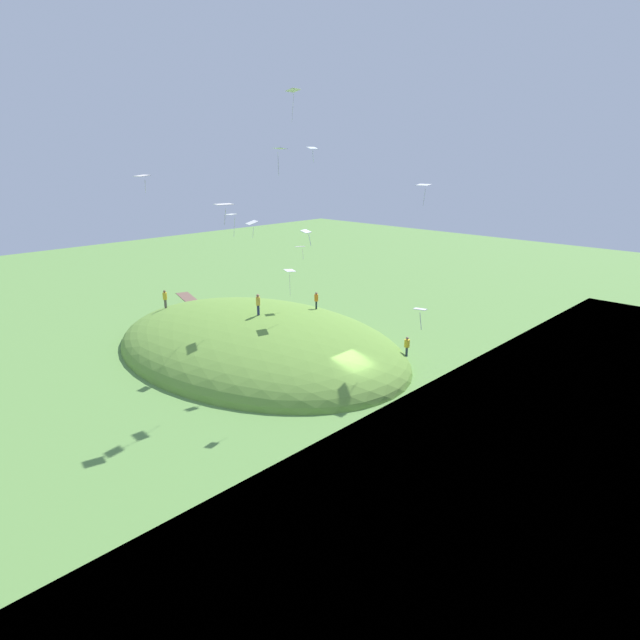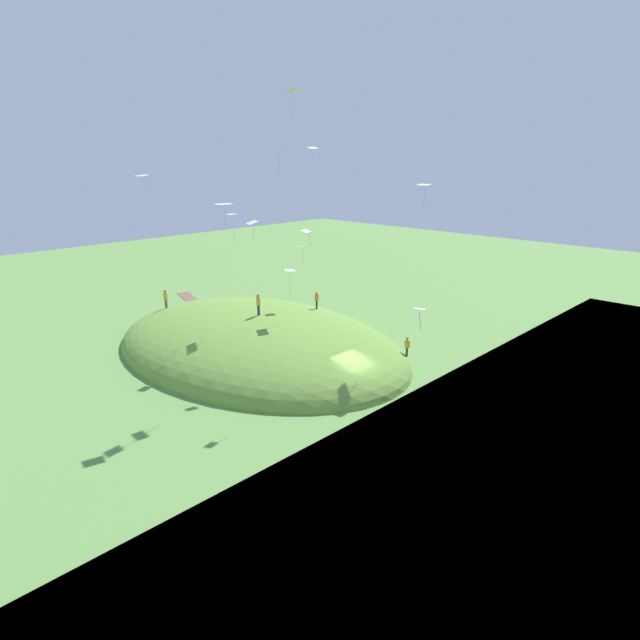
{
  "view_description": "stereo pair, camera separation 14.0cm",
  "coord_description": "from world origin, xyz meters",
  "px_view_note": "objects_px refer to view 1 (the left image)",
  "views": [
    {
      "loc": [
        -23.57,
        28.23,
        16.53
      ],
      "look_at": [
        3.24,
        0.3,
        4.68
      ],
      "focal_mm": 30.15,
      "sensor_mm": 36.0,
      "label": 1
    },
    {
      "loc": [
        -23.67,
        28.13,
        16.53
      ],
      "look_at": [
        3.24,
        0.3,
        4.68
      ],
      "focal_mm": 30.15,
      "sensor_mm": 36.0,
      "label": 2
    }
  ],
  "objects_px": {
    "kite_3": "(424,186)",
    "kite_7": "(224,205)",
    "person_with_child": "(407,344)",
    "kite_0": "(231,216)",
    "person_walking_path": "(165,297)",
    "kite_9": "(420,310)",
    "kite_1": "(312,149)",
    "kite_5": "(142,176)",
    "kite_2": "(252,223)",
    "person_near_shore": "(316,298)",
    "kite_6": "(293,92)",
    "kite_8": "(280,150)",
    "kite_4": "(300,247)",
    "person_on_hilltop": "(258,302)",
    "kite_11": "(306,232)"
  },
  "relations": [
    {
      "from": "person_on_hilltop",
      "to": "kite_4",
      "type": "bearing_deg",
      "value": 23.75
    },
    {
      "from": "kite_5",
      "to": "kite_8",
      "type": "bearing_deg",
      "value": -110.36
    },
    {
      "from": "kite_7",
      "to": "kite_6",
      "type": "bearing_deg",
      "value": -79.85
    },
    {
      "from": "person_with_child",
      "to": "kite_0",
      "type": "relative_size",
      "value": 0.9
    },
    {
      "from": "person_walking_path",
      "to": "kite_11",
      "type": "relative_size",
      "value": 1.62
    },
    {
      "from": "kite_5",
      "to": "kite_11",
      "type": "distance_m",
      "value": 11.63
    },
    {
      "from": "kite_3",
      "to": "kite_5",
      "type": "height_order",
      "value": "kite_5"
    },
    {
      "from": "kite_1",
      "to": "kite_5",
      "type": "height_order",
      "value": "kite_1"
    },
    {
      "from": "person_walking_path",
      "to": "person_with_child",
      "type": "relative_size",
      "value": 1.07
    },
    {
      "from": "kite_3",
      "to": "kite_7",
      "type": "xyz_separation_m",
      "value": [
        5.79,
        14.77,
        -0.89
      ]
    },
    {
      "from": "kite_3",
      "to": "person_near_shore",
      "type": "bearing_deg",
      "value": 10.99
    },
    {
      "from": "kite_3",
      "to": "kite_4",
      "type": "relative_size",
      "value": 1.32
    },
    {
      "from": "person_on_hilltop",
      "to": "kite_4",
      "type": "relative_size",
      "value": 1.52
    },
    {
      "from": "kite_1",
      "to": "kite_6",
      "type": "relative_size",
      "value": 0.52
    },
    {
      "from": "kite_0",
      "to": "kite_7",
      "type": "distance_m",
      "value": 8.99
    },
    {
      "from": "person_walking_path",
      "to": "kite_9",
      "type": "relative_size",
      "value": 1.44
    },
    {
      "from": "person_near_shore",
      "to": "kite_2",
      "type": "height_order",
      "value": "kite_2"
    },
    {
      "from": "person_near_shore",
      "to": "kite_11",
      "type": "bearing_deg",
      "value": 14.89
    },
    {
      "from": "kite_0",
      "to": "kite_1",
      "type": "height_order",
      "value": "kite_1"
    },
    {
      "from": "person_walking_path",
      "to": "kite_7",
      "type": "distance_m",
      "value": 19.68
    },
    {
      "from": "person_near_shore",
      "to": "kite_4",
      "type": "relative_size",
      "value": 1.34
    },
    {
      "from": "kite_2",
      "to": "kite_9",
      "type": "bearing_deg",
      "value": 170.18
    },
    {
      "from": "kite_2",
      "to": "kite_9",
      "type": "height_order",
      "value": "kite_2"
    },
    {
      "from": "person_on_hilltop",
      "to": "kite_3",
      "type": "bearing_deg",
      "value": -30.47
    },
    {
      "from": "kite_9",
      "to": "kite_6",
      "type": "bearing_deg",
      "value": -15.69
    },
    {
      "from": "kite_0",
      "to": "person_with_child",
      "type": "bearing_deg",
      "value": -149.5
    },
    {
      "from": "person_walking_path",
      "to": "kite_4",
      "type": "relative_size",
      "value": 1.47
    },
    {
      "from": "kite_2",
      "to": "kite_9",
      "type": "relative_size",
      "value": 1.1
    },
    {
      "from": "person_on_hilltop",
      "to": "kite_8",
      "type": "height_order",
      "value": "kite_8"
    },
    {
      "from": "person_walking_path",
      "to": "kite_1",
      "type": "height_order",
      "value": "kite_1"
    },
    {
      "from": "person_with_child",
      "to": "kite_0",
      "type": "bearing_deg",
      "value": -108.57
    },
    {
      "from": "kite_3",
      "to": "kite_6",
      "type": "distance_m",
      "value": 12.07
    },
    {
      "from": "person_walking_path",
      "to": "kite_9",
      "type": "distance_m",
      "value": 30.02
    },
    {
      "from": "person_near_shore",
      "to": "person_with_child",
      "type": "height_order",
      "value": "person_near_shore"
    },
    {
      "from": "person_walking_path",
      "to": "kite_6",
      "type": "xyz_separation_m",
      "value": [
        -14.97,
        -3.37,
        17.65
      ]
    },
    {
      "from": "kite_6",
      "to": "kite_8",
      "type": "distance_m",
      "value": 4.34
    },
    {
      "from": "kite_0",
      "to": "kite_5",
      "type": "height_order",
      "value": "kite_5"
    },
    {
      "from": "person_near_shore",
      "to": "kite_4",
      "type": "bearing_deg",
      "value": -68.96
    },
    {
      "from": "kite_3",
      "to": "kite_9",
      "type": "distance_m",
      "value": 14.81
    },
    {
      "from": "kite_2",
      "to": "kite_11",
      "type": "distance_m",
      "value": 9.63
    },
    {
      "from": "person_on_hilltop",
      "to": "kite_0",
      "type": "relative_size",
      "value": 0.99
    },
    {
      "from": "kite_2",
      "to": "kite_9",
      "type": "distance_m",
      "value": 19.51
    },
    {
      "from": "kite_4",
      "to": "kite_2",
      "type": "bearing_deg",
      "value": 81.97
    },
    {
      "from": "kite_5",
      "to": "kite_1",
      "type": "bearing_deg",
      "value": -100.71
    },
    {
      "from": "person_on_hilltop",
      "to": "kite_8",
      "type": "relative_size",
      "value": 0.92
    },
    {
      "from": "person_walking_path",
      "to": "kite_5",
      "type": "distance_m",
      "value": 18.1
    },
    {
      "from": "kite_5",
      "to": "kite_3",
      "type": "bearing_deg",
      "value": -120.85
    },
    {
      "from": "person_on_hilltop",
      "to": "kite_5",
      "type": "distance_m",
      "value": 14.31
    },
    {
      "from": "kite_5",
      "to": "kite_9",
      "type": "distance_m",
      "value": 20.61
    },
    {
      "from": "kite_5",
      "to": "kite_6",
      "type": "relative_size",
      "value": 0.5
    }
  ]
}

